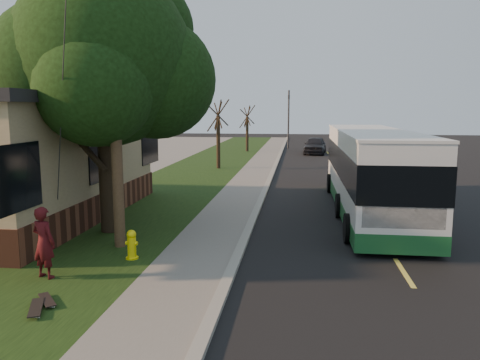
# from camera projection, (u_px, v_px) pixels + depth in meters

# --- Properties ---
(ground) EXTENTS (120.00, 120.00, 0.00)m
(ground) POSITION_uv_depth(u_px,v_px,m) (235.00, 265.00, 11.42)
(ground) COLOR black
(ground) RESTS_ON ground
(road) EXTENTS (8.00, 80.00, 0.01)m
(road) POSITION_uv_depth(u_px,v_px,m) (354.00, 195.00, 20.74)
(road) COLOR black
(road) RESTS_ON ground
(curb) EXTENTS (0.25, 80.00, 0.12)m
(curb) POSITION_uv_depth(u_px,v_px,m) (265.00, 192.00, 21.22)
(curb) COLOR gray
(curb) RESTS_ON ground
(sidewalk) EXTENTS (2.00, 80.00, 0.08)m
(sidewalk) POSITION_uv_depth(u_px,v_px,m) (243.00, 192.00, 21.35)
(sidewalk) COLOR slate
(sidewalk) RESTS_ON ground
(grass_verge) EXTENTS (5.00, 80.00, 0.07)m
(grass_verge) POSITION_uv_depth(u_px,v_px,m) (168.00, 190.00, 21.78)
(grass_verge) COLOR black
(grass_verge) RESTS_ON ground
(fire_hydrant) EXTENTS (0.32, 0.32, 0.74)m
(fire_hydrant) POSITION_uv_depth(u_px,v_px,m) (132.00, 245.00, 11.68)
(fire_hydrant) COLOR #FFED0D
(fire_hydrant) RESTS_ON grass_verge
(utility_pole) EXTENTS (2.86, 3.21, 9.07)m
(utility_pole) POSITION_uv_depth(u_px,v_px,m) (113.00, 76.00, 12.10)
(utility_pole) COLOR #473321
(utility_pole) RESTS_ON ground
(leafy_tree) EXTENTS (6.30, 6.00, 7.80)m
(leafy_tree) POSITION_uv_depth(u_px,v_px,m) (106.00, 61.00, 13.75)
(leafy_tree) COLOR black
(leafy_tree) RESTS_ON grass_verge
(bare_tree_near) EXTENTS (1.38, 1.21, 4.31)m
(bare_tree_near) POSITION_uv_depth(u_px,v_px,m) (218.00, 135.00, 29.18)
(bare_tree_near) COLOR black
(bare_tree_near) RESTS_ON grass_verge
(bare_tree_far) EXTENTS (1.38, 1.21, 4.03)m
(bare_tree_far) POSITION_uv_depth(u_px,v_px,m) (247.00, 129.00, 40.91)
(bare_tree_far) COLOR black
(bare_tree_far) RESTS_ON grass_verge
(traffic_signal) EXTENTS (0.18, 0.22, 5.50)m
(traffic_signal) POSITION_uv_depth(u_px,v_px,m) (289.00, 115.00, 44.23)
(traffic_signal) COLOR #2D2D30
(traffic_signal) RESTS_ON ground
(transit_bus) EXTENTS (2.58, 11.20, 3.03)m
(transit_bus) POSITION_uv_depth(u_px,v_px,m) (371.00, 169.00, 16.95)
(transit_bus) COLOR silver
(transit_bus) RESTS_ON ground
(skateboarder) EXTENTS (0.68, 0.55, 1.61)m
(skateboarder) POSITION_uv_depth(u_px,v_px,m) (44.00, 242.00, 10.31)
(skateboarder) COLOR #430D11
(skateboarder) RESTS_ON grass_verge
(skateboard_main) EXTENTS (0.57, 0.88, 0.08)m
(skateboard_main) POSITION_uv_depth(u_px,v_px,m) (36.00, 308.00, 8.69)
(skateboard_main) COLOR black
(skateboard_main) RESTS_ON grass_verge
(skateboard_spare) EXTENTS (0.65, 0.71, 0.07)m
(skateboard_spare) POSITION_uv_depth(u_px,v_px,m) (47.00, 300.00, 9.06)
(skateboard_spare) COLOR black
(skateboard_spare) RESTS_ON grass_verge
(distant_car) EXTENTS (2.17, 4.40, 1.44)m
(distant_car) POSITION_uv_depth(u_px,v_px,m) (315.00, 145.00, 39.42)
(distant_car) COLOR black
(distant_car) RESTS_ON ground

